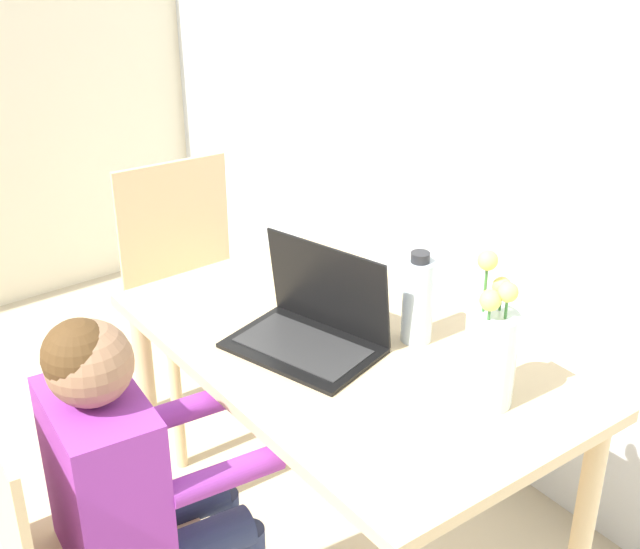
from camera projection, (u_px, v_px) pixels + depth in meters
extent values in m
cube|color=silver|center=(617.00, 94.00, 2.16)|extent=(6.40, 0.05, 2.50)
cube|color=#D6B784|center=(346.00, 352.00, 2.07)|extent=(1.12, 0.67, 0.03)
cylinder|color=#D6B784|center=(150.00, 421.00, 2.46)|extent=(0.05, 0.05, 0.72)
cylinder|color=#D6B784|center=(315.00, 356.00, 2.76)|extent=(0.05, 0.05, 0.72)
cylinder|color=#D6B784|center=(580.00, 548.00, 2.03)|extent=(0.05, 0.05, 0.72)
cube|color=#D6B784|center=(8.00, 512.00, 1.70)|extent=(0.38, 0.06, 0.43)
cube|color=#D6B784|center=(201.00, 308.00, 2.86)|extent=(0.44, 0.44, 0.02)
cube|color=#D6B784|center=(174.00, 224.00, 2.91)|extent=(0.06, 0.38, 0.43)
cylinder|color=#D6B784|center=(178.00, 409.00, 2.76)|extent=(0.04, 0.04, 0.43)
cylinder|color=#D6B784|center=(274.00, 378.00, 2.91)|extent=(0.04, 0.04, 0.43)
cylinder|color=#D6B784|center=(139.00, 358.00, 3.02)|extent=(0.04, 0.04, 0.43)
cylinder|color=#D6B784|center=(230.00, 332.00, 3.17)|extent=(0.04, 0.04, 0.43)
cube|color=purple|center=(106.00, 483.00, 1.79)|extent=(0.31, 0.21, 0.40)
sphere|color=#936B4C|center=(89.00, 363.00, 1.66)|extent=(0.17, 0.17, 0.17)
sphere|color=#4C3319|center=(80.00, 356.00, 1.64)|extent=(0.14, 0.14, 0.14)
cylinder|color=navy|center=(189.00, 548.00, 1.89)|extent=(0.12, 0.29, 0.09)
cylinder|color=navy|center=(166.00, 511.00, 1.99)|extent=(0.12, 0.29, 0.09)
cylinder|color=purple|center=(227.00, 475.00, 1.78)|extent=(0.08, 0.24, 0.06)
cylinder|color=purple|center=(179.00, 412.00, 1.97)|extent=(0.08, 0.24, 0.06)
cube|color=black|center=(303.00, 348.00, 2.05)|extent=(0.38, 0.31, 0.01)
cube|color=#2D2D2D|center=(303.00, 346.00, 2.05)|extent=(0.33, 0.23, 0.00)
cube|color=black|center=(328.00, 287.00, 2.07)|extent=(0.33, 0.13, 0.22)
cube|color=#19284C|center=(329.00, 287.00, 2.07)|extent=(0.30, 0.11, 0.20)
cylinder|color=silver|center=(489.00, 359.00, 1.82)|extent=(0.11, 0.11, 0.21)
cylinder|color=#3D7A38|center=(503.00, 342.00, 1.79)|extent=(0.01, 0.01, 0.23)
sphere|color=#EFDB66|center=(508.00, 292.00, 1.74)|extent=(0.04, 0.04, 0.04)
cylinder|color=#3D7A38|center=(497.00, 334.00, 1.82)|extent=(0.01, 0.01, 0.22)
sphere|color=#EFDB66|center=(502.00, 286.00, 1.77)|extent=(0.04, 0.04, 0.04)
cylinder|color=#3D7A38|center=(482.00, 323.00, 1.80)|extent=(0.01, 0.01, 0.28)
sphere|color=#EFDB66|center=(488.00, 260.00, 1.74)|extent=(0.04, 0.04, 0.04)
cylinder|color=#3D7A38|center=(486.00, 346.00, 1.79)|extent=(0.01, 0.01, 0.21)
sphere|color=#EFDB66|center=(490.00, 300.00, 1.74)|extent=(0.04, 0.04, 0.04)
cylinder|color=silver|center=(418.00, 301.00, 2.05)|extent=(0.07, 0.07, 0.20)
cylinder|color=#262628|center=(420.00, 257.00, 2.00)|extent=(0.04, 0.04, 0.02)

